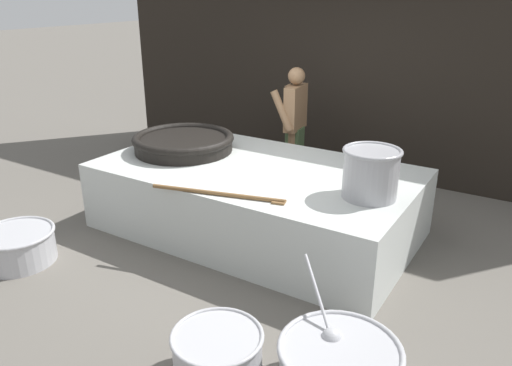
% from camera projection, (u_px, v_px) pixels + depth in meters
% --- Properties ---
extents(ground_plane, '(60.00, 60.00, 0.00)m').
position_uv_depth(ground_plane, '(256.00, 229.00, 5.79)').
color(ground_plane, '#666059').
extents(back_wall, '(7.97, 0.24, 3.96)m').
position_uv_depth(back_wall, '(351.00, 36.00, 7.08)').
color(back_wall, black).
rests_on(back_wall, ground_plane).
extents(hearth_platform, '(3.47, 1.97, 0.76)m').
position_uv_depth(hearth_platform, '(256.00, 199.00, 5.65)').
color(hearth_platform, silver).
rests_on(hearth_platform, ground_plane).
extents(giant_wok_near, '(1.22, 1.22, 0.21)m').
position_uv_depth(giant_wok_near, '(184.00, 142.00, 6.02)').
color(giant_wok_near, black).
rests_on(giant_wok_near, hearth_platform).
extents(stock_pot, '(0.55, 0.55, 0.48)m').
position_uv_depth(stock_pot, '(371.00, 172.00, 4.63)').
color(stock_pot, '#9E9EA3').
rests_on(stock_pot, hearth_platform).
extents(stirring_paddle, '(1.32, 0.41, 0.04)m').
position_uv_depth(stirring_paddle, '(223.00, 194.00, 4.73)').
color(stirring_paddle, brown).
rests_on(stirring_paddle, hearth_platform).
extents(cook, '(0.41, 0.62, 1.64)m').
position_uv_depth(cook, '(295.00, 123.00, 6.80)').
color(cook, '#9E7551').
rests_on(cook, ground_plane).
extents(prep_bowl_meat, '(0.66, 0.66, 0.39)m').
position_uv_depth(prep_bowl_meat, '(218.00, 355.00, 3.49)').
color(prep_bowl_meat, '#B7B7BC').
rests_on(prep_bowl_meat, ground_plane).
extents(prep_bowl_extra, '(0.76, 0.76, 0.34)m').
position_uv_depth(prep_bowl_extra, '(18.00, 245.00, 5.04)').
color(prep_bowl_extra, '#B7B7BC').
rests_on(prep_bowl_extra, ground_plane).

